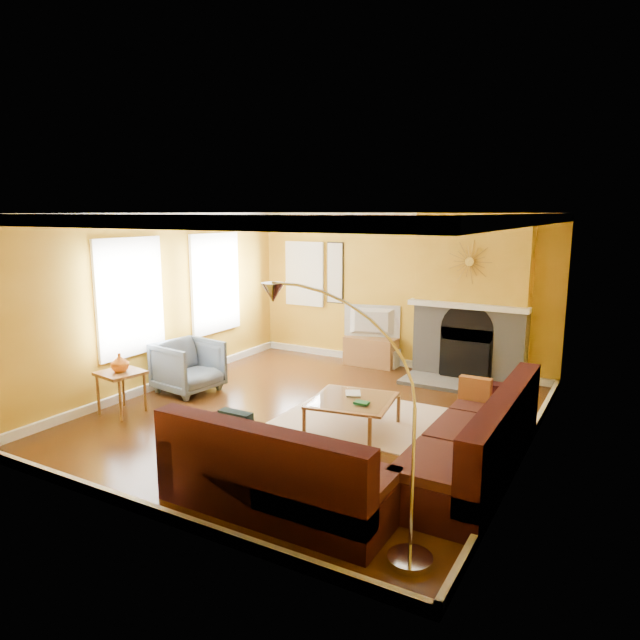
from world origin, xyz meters
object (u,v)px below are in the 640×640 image
Objects in this scene: armchair at (188,366)px; arc_lamp at (345,421)px; sectional_sofa at (372,424)px; media_console at (371,351)px; coffee_table at (352,413)px; side_table at (122,392)px.

arc_lamp is (3.94, -2.45, 0.67)m from armchair.
media_console is (-1.70, 3.70, -0.20)m from sectional_sofa.
side_table is at bearing -160.30° from coffee_table.
coffee_table is at bearing 19.70° from side_table.
coffee_table is 2.72m from arc_lamp.
media_console is at bearing 112.41° from arc_lamp.
arc_lamp is at bearing -114.64° from armchair.
sectional_sofa reaches higher than media_console.
arc_lamp reaches higher than sectional_sofa.
sectional_sofa is 3.51× the size of coffee_table.
coffee_table is at bearing 127.85° from sectional_sofa.
side_table is (-1.92, -3.95, 0.04)m from media_console.
arc_lamp reaches higher than armchair.
side_table is (-2.98, -1.07, 0.10)m from coffee_table.
sectional_sofa is at bearing -52.15° from coffee_table.
sectional_sofa is 4.02× the size of armchair.
arc_lamp is (2.15, -5.22, 0.81)m from media_console.
sectional_sofa is at bearing 106.55° from arc_lamp.
media_console is 1.06× the size of armchair.
side_table is 0.28× the size of arc_lamp.
media_console is at bearing -25.62° from armchair.
armchair is (-1.79, -2.77, 0.14)m from media_console.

